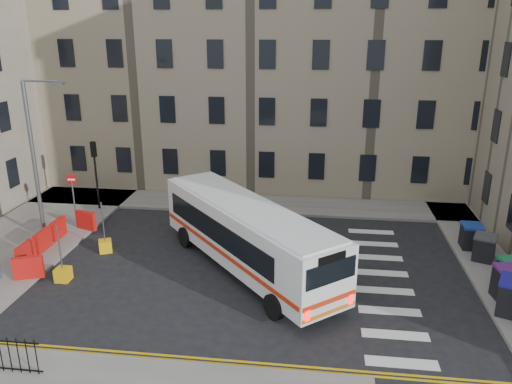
% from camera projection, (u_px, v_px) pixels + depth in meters
% --- Properties ---
extents(ground, '(120.00, 120.00, 0.00)m').
position_uv_depth(ground, '(292.00, 272.00, 22.62)').
color(ground, black).
rests_on(ground, ground).
extents(pavement_north, '(36.00, 3.20, 0.15)m').
position_uv_depth(pavement_north, '(205.00, 202.00, 31.41)').
color(pavement_north, slate).
rests_on(pavement_north, ground).
extents(pavement_east, '(2.40, 26.00, 0.15)m').
position_uv_depth(pavement_east, '(474.00, 245.00, 25.28)').
color(pavement_east, slate).
rests_on(pavement_east, ground).
extents(pavement_west, '(6.00, 22.00, 0.15)m').
position_uv_depth(pavement_west, '(16.00, 245.00, 25.21)').
color(pavement_west, slate).
rests_on(pavement_west, ground).
extents(terrace_north, '(38.30, 10.80, 17.20)m').
position_uv_depth(terrace_north, '(209.00, 56.00, 35.33)').
color(terrace_north, gray).
rests_on(terrace_north, ground).
extents(traffic_light_nw, '(0.28, 0.22, 4.10)m').
position_uv_depth(traffic_light_nw, '(95.00, 165.00, 29.27)').
color(traffic_light_nw, black).
rests_on(traffic_light_nw, pavement_west).
extents(streetlamp, '(0.50, 0.22, 8.14)m').
position_uv_depth(streetlamp, '(34.00, 159.00, 24.69)').
color(streetlamp, '#595B5E').
rests_on(streetlamp, pavement_west).
extents(no_entry_north, '(0.60, 0.08, 3.00)m').
position_uv_depth(no_entry_north, '(72.00, 188.00, 27.70)').
color(no_entry_north, '#595B5E').
rests_on(no_entry_north, pavement_west).
extents(roadworks_barriers, '(1.66, 6.26, 1.00)m').
position_uv_depth(roadworks_barriers, '(50.00, 241.00, 24.30)').
color(roadworks_barriers, red).
rests_on(roadworks_barriers, pavement_west).
extents(bus, '(9.28, 10.33, 3.09)m').
position_uv_depth(bus, '(247.00, 233.00, 22.30)').
color(bus, white).
rests_on(bus, ground).
extents(wheelie_bin_b, '(1.23, 1.38, 1.38)m').
position_uv_depth(wheelie_bin_b, '(510.00, 285.00, 19.76)').
color(wheelie_bin_b, black).
rests_on(wheelie_bin_b, pavement_east).
extents(wheelie_bin_d, '(1.30, 1.38, 1.21)m').
position_uv_depth(wheelie_bin_d, '(484.00, 247.00, 23.34)').
color(wheelie_bin_d, black).
rests_on(wheelie_bin_d, pavement_east).
extents(wheelie_bin_e, '(0.98, 1.12, 1.20)m').
position_uv_depth(wheelie_bin_e, '(471.00, 236.00, 24.60)').
color(wheelie_bin_e, black).
rests_on(wheelie_bin_e, pavement_east).
extents(bollard_yellow, '(0.80, 0.80, 0.60)m').
position_uv_depth(bollard_yellow, '(105.00, 246.00, 24.56)').
color(bollard_yellow, '#E2AF0C').
rests_on(bollard_yellow, ground).
extents(bollard_chevron, '(0.60, 0.60, 0.60)m').
position_uv_depth(bollard_chevron, '(63.00, 274.00, 21.76)').
color(bollard_chevron, '#E8A90D').
rests_on(bollard_chevron, ground).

